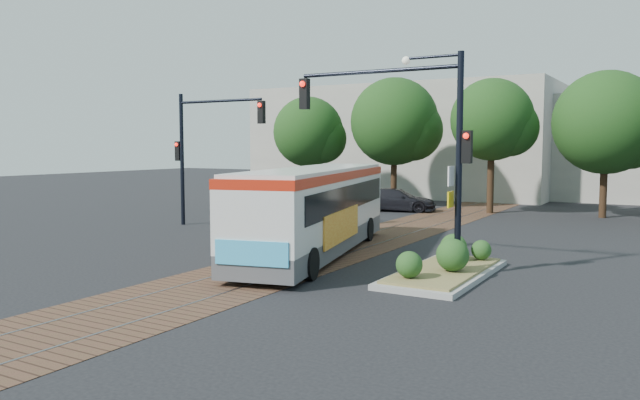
# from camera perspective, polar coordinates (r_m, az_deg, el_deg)

# --- Properties ---
(ground) EXTENTS (120.00, 120.00, 0.00)m
(ground) POSITION_cam_1_polar(r_m,az_deg,el_deg) (20.79, -0.46, -5.12)
(ground) COLOR black
(ground) RESTS_ON ground
(trackbed) EXTENTS (3.60, 40.00, 0.02)m
(trackbed) POSITION_cam_1_polar(r_m,az_deg,el_deg) (24.27, 4.38, -3.66)
(trackbed) COLOR #503324
(trackbed) RESTS_ON ground
(tree_row) EXTENTS (26.40, 5.60, 7.67)m
(tree_row) POSITION_cam_1_polar(r_m,az_deg,el_deg) (35.26, 15.16, 6.77)
(tree_row) COLOR #382314
(tree_row) RESTS_ON ground
(warehouses) EXTENTS (40.00, 13.00, 8.00)m
(warehouses) POSITION_cam_1_polar(r_m,az_deg,el_deg) (47.62, 17.00, 4.98)
(warehouses) COLOR #ADA899
(warehouses) RESTS_ON ground
(city_bus) EXTENTS (4.79, 11.09, 2.91)m
(city_bus) POSITION_cam_1_polar(r_m,az_deg,el_deg) (20.85, -0.42, -0.59)
(city_bus) COLOR #4B4B4D
(city_bus) RESTS_ON ground
(traffic_island) EXTENTS (2.20, 5.20, 1.13)m
(traffic_island) POSITION_cam_1_polar(r_m,az_deg,el_deg) (17.93, 11.46, -5.78)
(traffic_island) COLOR gray
(traffic_island) RESTS_ON ground
(signal_pole_main) EXTENTS (5.49, 0.46, 6.00)m
(signal_pole_main) POSITION_cam_1_polar(r_m,az_deg,el_deg) (18.04, 8.87, 6.54)
(signal_pole_main) COLOR black
(signal_pole_main) RESTS_ON ground
(signal_pole_left) EXTENTS (4.99, 0.34, 6.00)m
(signal_pole_left) POSITION_cam_1_polar(r_m,az_deg,el_deg) (28.64, -10.87, 5.33)
(signal_pole_left) COLOR black
(signal_pole_left) RESTS_ON ground
(officer) EXTENTS (0.77, 0.74, 1.78)m
(officer) POSITION_cam_1_polar(r_m,az_deg,el_deg) (28.20, -8.12, -0.67)
(officer) COLOR black
(officer) RESTS_ON ground
(parked_car) EXTENTS (4.63, 2.71, 1.26)m
(parked_car) POSITION_cam_1_polar(r_m,az_deg,el_deg) (35.05, 7.02, 0.02)
(parked_car) COLOR black
(parked_car) RESTS_ON ground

